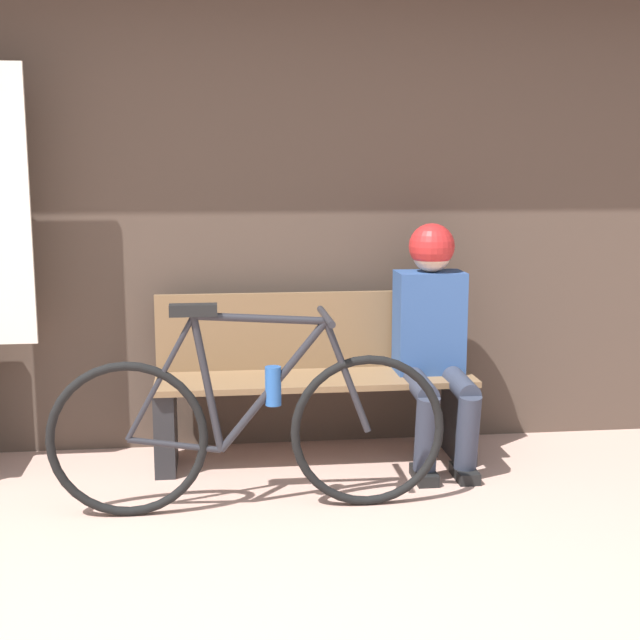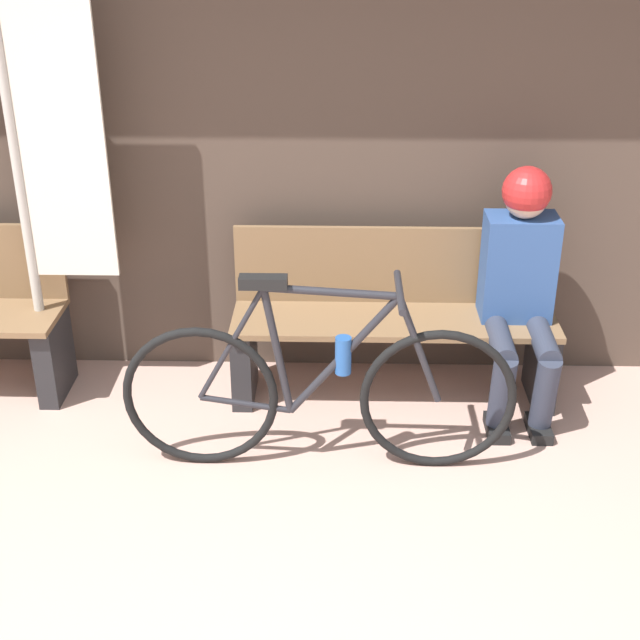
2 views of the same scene
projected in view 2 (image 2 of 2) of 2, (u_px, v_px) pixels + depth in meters
storefront_wall at (285, 50)px, 4.20m from camera, size 12.00×0.56×3.20m
park_bench_near at (393, 322)px, 4.45m from camera, size 1.60×0.42×0.85m
bicycle at (319, 391)px, 3.88m from camera, size 1.73×0.40×0.92m
person_seated at (521, 277)px, 4.21m from camera, size 0.34×0.59×1.21m
banner_pole at (50, 163)px, 4.13m from camera, size 0.45×0.05×1.97m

